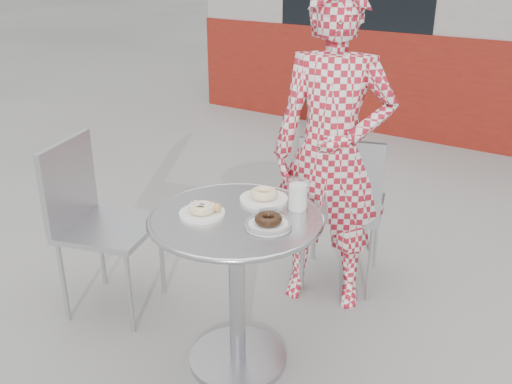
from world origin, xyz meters
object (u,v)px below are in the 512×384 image
Objects in this scene: chair_left at (111,259)px; seated_person at (332,153)px; chair_far at (341,236)px; plate_far at (264,196)px; plate_near at (203,210)px; milk_cup at (298,196)px; bistro_table at (236,254)px; plate_checker at (268,223)px.

chair_left is 0.55× the size of seated_person.
chair_far is 0.84m from plate_far.
plate_near is 0.39m from milk_cup.
milk_cup is (0.96, 0.19, 0.52)m from chair_left.
plate_near reaches higher than bistro_table.
chair_far is (0.06, 0.88, -0.28)m from bistro_table.
chair_far is 1.07m from plate_near.
chair_left reaches higher than milk_cup.
plate_far is (0.80, 0.19, 0.47)m from chair_left.
plate_far reaches higher than plate_near.
chair_left reaches higher than plate_near.
plate_far is 1.09× the size of plate_checker.
chair_far is at bearing 85.59° from plate_far.
chair_far is at bearing 73.56° from seated_person.
seated_person is at bearing -68.54° from chair_left.
bistro_table is at bearing -113.84° from seated_person.
chair_far is at bearing 99.17° from milk_cup.
seated_person reaches higher than plate_far.
seated_person is 7.84× the size of plate_far.
milk_cup is (0.11, -0.69, 0.52)m from chair_far.
seated_person is at bearing 84.51° from bistro_table.
seated_person is (0.86, 0.70, 0.53)m from chair_left.
chair_far is at bearing 96.17° from plate_checker.
plate_checker is (0.09, -0.71, -0.06)m from seated_person.
milk_cup is at bearing 1.70° from plate_far.
plate_checker is 0.21m from milk_cup.
seated_person is at bearing 73.88° from chair_far.
plate_far is (-0.06, -0.51, -0.06)m from seated_person.
bistro_table is 0.75m from seated_person.
chair_left is (-0.79, 0.00, -0.28)m from bistro_table.
seated_person is at bearing 101.65° from milk_cup.
plate_near is (-0.18, -0.77, -0.06)m from seated_person.
chair_left is at bearing -158.95° from seated_person.
seated_person is 8.61× the size of plate_near.
milk_cup reaches higher than plate_far.
chair_left reaches higher than chair_far.
bistro_table is 3.90× the size of plate_near.
plate_far is 1.10× the size of plate_near.
milk_cup reaches higher than plate_near.
bistro_table is 0.27m from plate_far.
chair_left is at bearing 174.34° from plate_near.
chair_far reaches higher than plate_checker.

